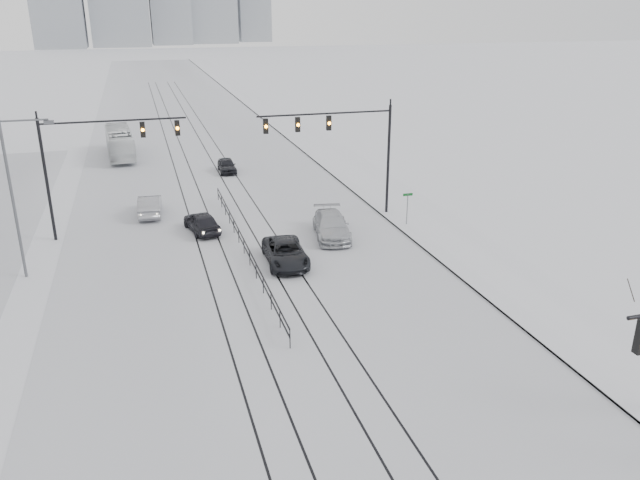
{
  "coord_description": "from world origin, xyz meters",
  "views": [
    {
      "loc": [
        -5.59,
        -5.86,
        14.31
      ],
      "look_at": [
        2.8,
        22.78,
        3.2
      ],
      "focal_mm": 35.0,
      "sensor_mm": 36.0,
      "label": 1
    }
  ],
  "objects": [
    {
      "name": "sedan_nb_right",
      "position": [
        6.11,
        31.38,
        0.78
      ],
      "size": [
        3.05,
        5.64,
        1.55
      ],
      "primitive_type": "imported",
      "rotation": [
        0.0,
        0.0,
        -0.17
      ],
      "color": "#B9BCC2",
      "rests_on": "ground"
    },
    {
      "name": "street_sign",
      "position": [
        11.8,
        32.0,
        1.61
      ],
      "size": [
        0.7,
        0.06,
        2.4
      ],
      "color": "#595B60",
      "rests_on": "ground"
    },
    {
      "name": "sedan_nb_far",
      "position": [
        2.0,
        50.83,
        0.64
      ],
      "size": [
        1.58,
        3.78,
        1.28
      ],
      "primitive_type": "imported",
      "rotation": [
        0.0,
        0.0,
        -0.02
      ],
      "color": "black",
      "rests_on": "ground"
    },
    {
      "name": "sedan_sb_inner",
      "position": [
        -2.05,
        34.79,
        0.71
      ],
      "size": [
        2.44,
        4.39,
        1.41
      ],
      "primitive_type": "imported",
      "rotation": [
        0.0,
        0.0,
        3.34
      ],
      "color": "black",
      "rests_on": "ground"
    },
    {
      "name": "tram_rails",
      "position": [
        -0.0,
        40.0,
        0.02
      ],
      "size": [
        5.3,
        180.0,
        0.01
      ],
      "color": "black",
      "rests_on": "ground"
    },
    {
      "name": "sedan_sb_outer",
      "position": [
        -5.3,
        39.61,
        0.74
      ],
      "size": [
        1.85,
        4.56,
        1.47
      ],
      "primitive_type": "imported",
      "rotation": [
        0.0,
        0.0,
        3.07
      ],
      "color": "#94959B",
      "rests_on": "ground"
    },
    {
      "name": "median_fence",
      "position": [
        0.0,
        30.0,
        0.53
      ],
      "size": [
        0.06,
        24.0,
        1.0
      ],
      "color": "black",
      "rests_on": "ground"
    },
    {
      "name": "traffic_mast_nw",
      "position": [
        -8.52,
        36.0,
        5.57
      ],
      "size": [
        9.1,
        0.37,
        8.0
      ],
      "color": "black",
      "rests_on": "ground"
    },
    {
      "name": "road",
      "position": [
        0.0,
        60.0,
        0.01
      ],
      "size": [
        22.0,
        260.0,
        0.02
      ],
      "primitive_type": "cube",
      "color": "silver",
      "rests_on": "ground"
    },
    {
      "name": "street_light_west",
      "position": [
        -12.2,
        30.0,
        5.21
      ],
      "size": [
        2.73,
        0.25,
        9.0
      ],
      "color": "#595B60",
      "rests_on": "ground"
    },
    {
      "name": "curb",
      "position": [
        11.05,
        60.0,
        0.06
      ],
      "size": [
        0.1,
        260.0,
        0.12
      ],
      "primitive_type": "cube",
      "color": "gray",
      "rests_on": "ground"
    },
    {
      "name": "traffic_mast_ne",
      "position": [
        8.15,
        34.99,
        5.76
      ],
      "size": [
        9.6,
        0.37,
        8.0
      ],
      "color": "black",
      "rests_on": "ground"
    },
    {
      "name": "sedan_nb_front",
      "position": [
        2.11,
        27.71,
        0.69
      ],
      "size": [
        2.55,
        5.08,
        1.38
      ],
      "primitive_type": "imported",
      "rotation": [
        0.0,
        0.0,
        -0.05
      ],
      "color": "black",
      "rests_on": "ground"
    },
    {
      "name": "sidewalk_east",
      "position": [
        13.5,
        60.0,
        0.08
      ],
      "size": [
        5.0,
        260.0,
        0.16
      ],
      "primitive_type": "cube",
      "color": "silver",
      "rests_on": "ground"
    },
    {
      "name": "box_truck",
      "position": [
        -7.5,
        60.32,
        1.44
      ],
      "size": [
        3.04,
        10.48,
        2.88
      ],
      "primitive_type": "imported",
      "rotation": [
        0.0,
        0.0,
        3.2
      ],
      "color": "white",
      "rests_on": "ground"
    }
  ]
}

